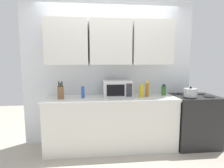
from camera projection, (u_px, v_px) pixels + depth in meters
name	position (u px, v px, depth m)	size (l,w,h in m)	color
wall_back_with_cabinets	(110.00, 57.00, 3.21)	(3.08, 0.38, 2.60)	white
counter_run	(111.00, 123.00, 3.13)	(2.21, 0.63, 0.90)	white
stove_range	(194.00, 120.00, 3.26)	(0.76, 0.64, 0.91)	black
kettle	(190.00, 93.00, 3.03)	(0.22, 0.22, 0.18)	#B2B2B7
microwave	(117.00, 89.00, 3.10)	(0.48, 0.37, 0.28)	silver
knife_block	(61.00, 92.00, 2.95)	(0.12, 0.13, 0.28)	brown
bottle_green_oil	(164.00, 90.00, 3.25)	(0.08, 0.08, 0.19)	#386B2D
bottle_amber_vinegar	(147.00, 90.00, 3.11)	(0.06, 0.06, 0.26)	#AD701E
bottle_blue_cleaner	(83.00, 92.00, 3.00)	(0.05, 0.05, 0.21)	#2D56B7
bottle_yellow_mustard	(141.00, 91.00, 3.07)	(0.08, 0.08, 0.21)	gold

